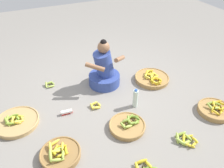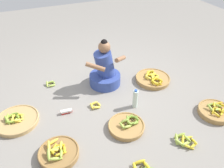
{
  "view_description": "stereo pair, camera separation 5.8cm",
  "coord_description": "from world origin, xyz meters",
  "px_view_note": "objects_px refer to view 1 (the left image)",
  "views": [
    {
      "loc": [
        -1.06,
        -2.58,
        2.25
      ],
      "look_at": [
        0.0,
        -0.2,
        0.35
      ],
      "focal_mm": 35.86,
      "sensor_mm": 36.0,
      "label": 1
    },
    {
      "loc": [
        -1.01,
        -2.6,
        2.25
      ],
      "look_at": [
        0.0,
        -0.2,
        0.35
      ],
      "focal_mm": 35.86,
      "sensor_mm": 36.0,
      "label": 2
    }
  ],
  "objects_px": {
    "banana_basket_back_center": "(127,125)",
    "banana_basket_back_left": "(152,78)",
    "banana_basket_near_bicycle": "(215,109)",
    "loose_bananas_front_right": "(95,105)",
    "vendor_woman_front": "(104,71)",
    "water_bottle": "(135,98)",
    "banana_basket_mid_left": "(17,122)",
    "loose_bananas_front_left": "(186,140)",
    "banana_basket_near_vendor": "(60,154)",
    "loose_bananas_front_center": "(50,84)",
    "packet_carton_stack": "(67,112)"
  },
  "relations": [
    {
      "from": "banana_basket_back_center",
      "to": "banana_basket_back_left",
      "type": "relative_size",
      "value": 0.83
    },
    {
      "from": "banana_basket_near_bicycle",
      "to": "loose_bananas_front_right",
      "type": "bearing_deg",
      "value": 152.23
    },
    {
      "from": "vendor_woman_front",
      "to": "water_bottle",
      "type": "distance_m",
      "value": 0.75
    },
    {
      "from": "banana_basket_near_bicycle",
      "to": "banana_basket_back_left",
      "type": "relative_size",
      "value": 0.82
    },
    {
      "from": "banana_basket_mid_left",
      "to": "loose_bananas_front_right",
      "type": "height_order",
      "value": "banana_basket_mid_left"
    },
    {
      "from": "loose_bananas_front_left",
      "to": "water_bottle",
      "type": "height_order",
      "value": "water_bottle"
    },
    {
      "from": "banana_basket_near_vendor",
      "to": "water_bottle",
      "type": "xyz_separation_m",
      "value": [
        1.23,
        0.43,
        0.09
      ]
    },
    {
      "from": "banana_basket_mid_left",
      "to": "water_bottle",
      "type": "xyz_separation_m",
      "value": [
        1.65,
        -0.34,
        0.11
      ]
    },
    {
      "from": "banana_basket_back_left",
      "to": "water_bottle",
      "type": "bearing_deg",
      "value": -141.58
    },
    {
      "from": "banana_basket_back_center",
      "to": "banana_basket_near_vendor",
      "type": "distance_m",
      "value": 0.93
    },
    {
      "from": "loose_bananas_front_center",
      "to": "water_bottle",
      "type": "relative_size",
      "value": 0.53
    },
    {
      "from": "loose_bananas_front_right",
      "to": "packet_carton_stack",
      "type": "relative_size",
      "value": 0.95
    },
    {
      "from": "packet_carton_stack",
      "to": "banana_basket_mid_left",
      "type": "bearing_deg",
      "value": 172.8
    },
    {
      "from": "banana_basket_near_bicycle",
      "to": "banana_basket_back_left",
      "type": "bearing_deg",
      "value": 110.62
    },
    {
      "from": "vendor_woman_front",
      "to": "loose_bananas_front_left",
      "type": "height_order",
      "value": "vendor_woman_front"
    },
    {
      "from": "vendor_woman_front",
      "to": "banana_basket_near_vendor",
      "type": "relative_size",
      "value": 1.7
    },
    {
      "from": "banana_basket_mid_left",
      "to": "loose_bananas_front_right",
      "type": "bearing_deg",
      "value": -6.1
    },
    {
      "from": "loose_bananas_front_right",
      "to": "water_bottle",
      "type": "relative_size",
      "value": 0.51
    },
    {
      "from": "loose_bananas_front_right",
      "to": "banana_basket_near_vendor",
      "type": "bearing_deg",
      "value": -136.34
    },
    {
      "from": "loose_bananas_front_right",
      "to": "vendor_woman_front",
      "type": "bearing_deg",
      "value": 54.34
    },
    {
      "from": "vendor_woman_front",
      "to": "loose_bananas_front_right",
      "type": "xyz_separation_m",
      "value": [
        -0.35,
        -0.49,
        -0.24
      ]
    },
    {
      "from": "banana_basket_mid_left",
      "to": "packet_carton_stack",
      "type": "height_order",
      "value": "banana_basket_mid_left"
    },
    {
      "from": "banana_basket_near_vendor",
      "to": "banana_basket_mid_left",
      "type": "bearing_deg",
      "value": 118.36
    },
    {
      "from": "banana_basket_near_bicycle",
      "to": "loose_bananas_front_left",
      "type": "bearing_deg",
      "value": -160.57
    },
    {
      "from": "vendor_woman_front",
      "to": "loose_bananas_front_center",
      "type": "bearing_deg",
      "value": 159.29
    },
    {
      "from": "banana_basket_mid_left",
      "to": "loose_bananas_front_center",
      "type": "xyz_separation_m",
      "value": [
        0.59,
        0.7,
        -0.01
      ]
    },
    {
      "from": "banana_basket_near_bicycle",
      "to": "banana_basket_back_left",
      "type": "xyz_separation_m",
      "value": [
        -0.4,
        1.06,
        -0.0
      ]
    },
    {
      "from": "banana_basket_near_bicycle",
      "to": "water_bottle",
      "type": "height_order",
      "value": "water_bottle"
    },
    {
      "from": "banana_basket_mid_left",
      "to": "banana_basket_near_vendor",
      "type": "distance_m",
      "value": 0.88
    },
    {
      "from": "banana_basket_back_center",
      "to": "water_bottle",
      "type": "xyz_separation_m",
      "value": [
        0.3,
        0.35,
        0.1
      ]
    },
    {
      "from": "banana_basket_back_left",
      "to": "loose_bananas_front_center",
      "type": "distance_m",
      "value": 1.75
    },
    {
      "from": "loose_bananas_front_left",
      "to": "banana_basket_near_vendor",
      "type": "bearing_deg",
      "value": 164.42
    },
    {
      "from": "banana_basket_back_left",
      "to": "water_bottle",
      "type": "xyz_separation_m",
      "value": [
        -0.59,
        -0.47,
        0.1
      ]
    },
    {
      "from": "banana_basket_back_center",
      "to": "packet_carton_stack",
      "type": "relative_size",
      "value": 2.95
    },
    {
      "from": "banana_basket_mid_left",
      "to": "loose_bananas_front_center",
      "type": "relative_size",
      "value": 3.6
    },
    {
      "from": "vendor_woman_front",
      "to": "packet_carton_stack",
      "type": "bearing_deg",
      "value": -149.66
    },
    {
      "from": "banana_basket_mid_left",
      "to": "packet_carton_stack",
      "type": "distance_m",
      "value": 0.68
    },
    {
      "from": "banana_basket_back_left",
      "to": "water_bottle",
      "type": "distance_m",
      "value": 0.76
    },
    {
      "from": "loose_bananas_front_left",
      "to": "packet_carton_stack",
      "type": "height_order",
      "value": "loose_bananas_front_left"
    },
    {
      "from": "water_bottle",
      "to": "banana_basket_mid_left",
      "type": "bearing_deg",
      "value": 168.39
    },
    {
      "from": "banana_basket_back_center",
      "to": "water_bottle",
      "type": "relative_size",
      "value": 1.59
    },
    {
      "from": "banana_basket_near_vendor",
      "to": "packet_carton_stack",
      "type": "relative_size",
      "value": 2.89
    },
    {
      "from": "loose_bananas_front_right",
      "to": "banana_basket_near_bicycle",
      "type": "bearing_deg",
      "value": -27.77
    },
    {
      "from": "vendor_woman_front",
      "to": "banana_basket_near_bicycle",
      "type": "height_order",
      "value": "vendor_woman_front"
    },
    {
      "from": "loose_bananas_front_center",
      "to": "packet_carton_stack",
      "type": "height_order",
      "value": "loose_bananas_front_center"
    },
    {
      "from": "banana_basket_mid_left",
      "to": "banana_basket_back_left",
      "type": "height_order",
      "value": "banana_basket_back_left"
    },
    {
      "from": "banana_basket_back_left",
      "to": "packet_carton_stack",
      "type": "height_order",
      "value": "banana_basket_back_left"
    },
    {
      "from": "loose_bananas_front_center",
      "to": "packet_carton_stack",
      "type": "distance_m",
      "value": 0.79
    },
    {
      "from": "loose_bananas_front_center",
      "to": "banana_basket_near_bicycle",
      "type": "bearing_deg",
      "value": -38.36
    },
    {
      "from": "banana_basket_near_vendor",
      "to": "packet_carton_stack",
      "type": "xyz_separation_m",
      "value": [
        0.26,
        0.69,
        -0.02
      ]
    }
  ]
}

